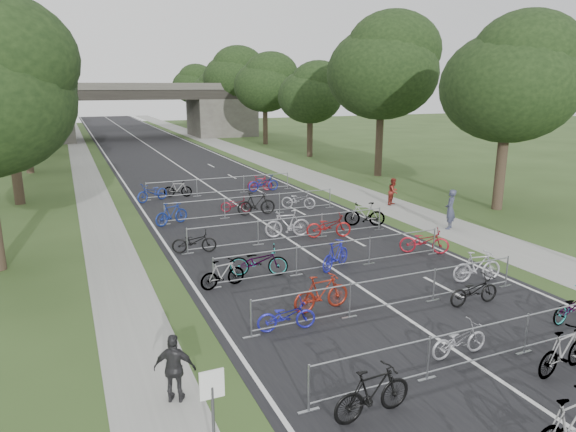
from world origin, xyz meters
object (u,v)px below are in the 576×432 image
Objects in this scene: pedestrian_a at (450,209)px; pedestrian_c at (175,369)px; park_sign at (212,399)px; pedestrian_b at (393,192)px; bike_1 at (570,425)px; overpass_bridge at (135,111)px.

pedestrian_a reaches higher than pedestrian_c.
park_sign is 1.18× the size of pedestrian_b.
bike_1 is 1.05× the size of pedestrian_a.
pedestrian_b is at bearing -133.53° from pedestrian_a.
park_sign is at bearing -1.70° from pedestrian_a.
pedestrian_b is at bearing 47.01° from park_sign.
pedestrian_c reaches higher than pedestrian_b.
park_sign reaches higher than pedestrian_b.
bike_1 is at bearing 19.11° from pedestrian_a.
pedestrian_a is at bearing 36.53° from park_sign.
bike_1 is at bearing 170.27° from pedestrian_c.
bike_1 is at bearing -21.90° from park_sign.
bike_1 is 7.81m from pedestrian_c.
park_sign is 2.16m from pedestrian_c.
pedestrian_c is at bearing -96.74° from overpass_bridge.
pedestrian_b is (8.27, -45.84, -2.76)m from overpass_bridge.
pedestrian_b is at bearing -28.96° from bike_1.
pedestrian_c is at bearing -168.60° from pedestrian_b.
park_sign is 0.95× the size of pedestrian_a.
pedestrian_a is at bearing -126.43° from pedestrian_b.
overpass_bridge is at bearing -3.83° from bike_1.
bike_1 is (6.08, -2.45, -0.66)m from park_sign.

